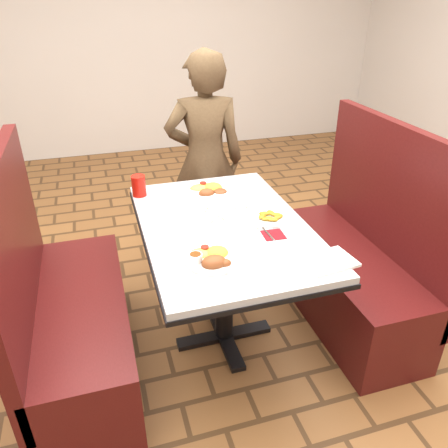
{
  "coord_description": "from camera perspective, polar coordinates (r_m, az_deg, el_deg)",
  "views": [
    {
      "loc": [
        -0.56,
        -1.84,
        1.79
      ],
      "look_at": [
        0.0,
        0.0,
        0.75
      ],
      "focal_mm": 35.0,
      "sensor_mm": 36.0,
      "label": 1
    }
  ],
  "objects": [
    {
      "name": "maroon_napkin",
      "position": [
        2.1,
        6.46,
        -1.4
      ],
      "size": [
        0.11,
        0.11,
        0.0
      ],
      "primitive_type": "cube",
      "rotation": [
        0.0,
        0.0,
        -0.06
      ],
      "color": "maroon",
      "rests_on": "dining_table"
    },
    {
      "name": "far_dinner_plate",
      "position": [
        2.52,
        -1.94,
        4.67
      ],
      "size": [
        0.27,
        0.27,
        0.07
      ],
      "rotation": [
        0.0,
        0.0,
        0.03
      ],
      "color": "white",
      "rests_on": "dining_table"
    },
    {
      "name": "booth_bench_left",
      "position": [
        2.36,
        -19.32,
        -11.75
      ],
      "size": [
        0.47,
        1.2,
        1.17
      ],
      "color": "#511312",
      "rests_on": "ground"
    },
    {
      "name": "knife_utensil",
      "position": [
        1.88,
        -0.14,
        -4.69
      ],
      "size": [
        0.03,
        0.17,
        0.0
      ],
      "primitive_type": "cube",
      "rotation": [
        0.0,
        0.0,
        0.13
      ],
      "color": "silver",
      "rests_on": "dining_table"
    },
    {
      "name": "near_dinner_plate",
      "position": [
        1.88,
        -1.6,
        -4.15
      ],
      "size": [
        0.25,
        0.25,
        0.08
      ],
      "rotation": [
        0.0,
        0.0,
        0.04
      ],
      "color": "white",
      "rests_on": "dining_table"
    },
    {
      "name": "spoon_utensil",
      "position": [
        2.1,
        5.77,
        -1.27
      ],
      "size": [
        0.02,
        0.13,
        0.0
      ],
      "primitive_type": "cube",
      "rotation": [
        0.0,
        0.0,
        0.06
      ],
      "color": "silver",
      "rests_on": "dining_table"
    },
    {
      "name": "fork_utensil",
      "position": [
        1.85,
        0.49,
        -5.31
      ],
      "size": [
        0.05,
        0.13,
        0.0
      ],
      "primitive_type": "cube",
      "rotation": [
        0.0,
        0.0,
        -0.34
      ],
      "color": "silver",
      "rests_on": "dining_table"
    },
    {
      "name": "lettuce_shreds",
      "position": [
        2.24,
        0.53,
        0.86
      ],
      "size": [
        0.28,
        0.32,
        0.0
      ],
      "primitive_type": null,
      "color": "#87AC45",
      "rests_on": "dining_table"
    },
    {
      "name": "booth_bench_right",
      "position": [
        2.71,
        16.45,
        -5.5
      ],
      "size": [
        0.47,
        1.2,
        1.17
      ],
      "color": "#511312",
      "rests_on": "ground"
    },
    {
      "name": "dining_table",
      "position": [
        2.23,
        0.0,
        -2.17
      ],
      "size": [
        0.81,
        1.21,
        0.75
      ],
      "color": "silver",
      "rests_on": "ground"
    },
    {
      "name": "red_tumbler",
      "position": [
        2.51,
        -11.07,
        4.93
      ],
      "size": [
        0.08,
        0.08,
        0.12
      ],
      "primitive_type": "cylinder",
      "color": "red",
      "rests_on": "dining_table"
    },
    {
      "name": "diner_person",
      "position": [
        3.04,
        -2.49,
        8.17
      ],
      "size": [
        0.59,
        0.43,
        1.48
      ],
      "primitive_type": "imported",
      "rotation": [
        0.0,
        0.0,
        2.98
      ],
      "color": "brown",
      "rests_on": "ground"
    },
    {
      "name": "plantain_plate",
      "position": [
        2.23,
        6.12,
        0.85
      ],
      "size": [
        0.19,
        0.19,
        0.03
      ],
      "rotation": [
        0.0,
        0.0,
        0.21
      ],
      "color": "white",
      "rests_on": "dining_table"
    },
    {
      "name": "paper_napkin",
      "position": [
        1.93,
        13.5,
        -4.75
      ],
      "size": [
        0.24,
        0.19,
        0.01
      ],
      "primitive_type": "cube",
      "rotation": [
        0.0,
        0.0,
        0.12
      ],
      "color": "white",
      "rests_on": "dining_table"
    }
  ]
}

